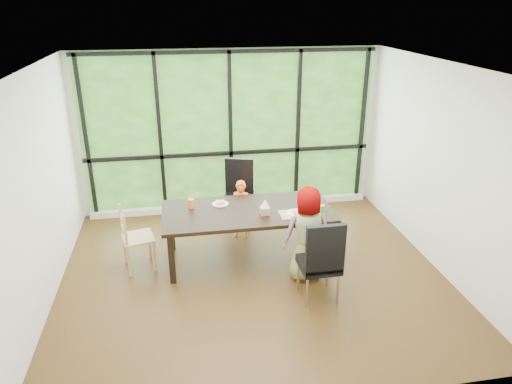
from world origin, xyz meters
TOP-DOWN VIEW (x-y plane):
  - ground at (0.00, 0.00)m, footprint 5.00×5.00m
  - back_wall at (0.00, 2.25)m, footprint 5.00×0.00m
  - foliage_backdrop at (0.00, 2.23)m, footprint 4.80×0.02m
  - window_mullions at (0.00, 2.19)m, footprint 4.80×0.06m
  - window_sill at (0.00, 2.15)m, footprint 4.80×0.12m
  - dining_table at (0.00, 0.42)m, footprint 2.36×1.20m
  - chair_window_leather at (0.01, 1.46)m, footprint 0.57×0.57m
  - chair_interior_leather at (0.70, -0.65)m, footprint 0.46×0.46m
  - chair_end_beech at (-1.48, 0.43)m, footprint 0.48×0.50m
  - child_toddler at (0.00, 1.06)m, footprint 0.40×0.34m
  - child_older at (0.68, -0.19)m, footprint 0.62×0.40m
  - placemat at (0.60, 0.17)m, footprint 0.39×0.29m
  - plate_far at (-0.35, 0.67)m, footprint 0.22×0.22m
  - plate_near at (0.62, 0.19)m, footprint 0.26×0.26m
  - orange_cup at (-0.75, 0.63)m, footprint 0.08×0.08m
  - green_cup at (0.96, 0.14)m, footprint 0.08×0.08m
  - tissue_box at (0.21, 0.25)m, footprint 0.12×0.12m
  - crepe_rolls_far at (-0.35, 0.67)m, footprint 0.15×0.12m
  - crepe_rolls_near at (0.62, 0.19)m, footprint 0.10×0.12m
  - straw_white at (-0.75, 0.63)m, footprint 0.01×0.04m
  - straw_pink at (0.96, 0.14)m, footprint 0.01×0.04m
  - tissue at (0.21, 0.25)m, footprint 0.12×0.12m

SIDE VIEW (x-z plane):
  - ground at x=0.00m, z-range 0.00..0.00m
  - window_sill at x=0.00m, z-range 0.00..0.10m
  - dining_table at x=0.00m, z-range 0.00..0.75m
  - chair_end_beech at x=-1.48m, z-range 0.00..0.90m
  - child_toddler at x=0.00m, z-range 0.00..0.92m
  - chair_window_leather at x=0.01m, z-range 0.00..1.08m
  - chair_interior_leather at x=0.70m, z-range 0.00..1.08m
  - child_older at x=0.68m, z-range 0.00..1.27m
  - placemat at x=0.60m, z-range 0.75..0.76m
  - plate_far at x=-0.35m, z-range 0.75..0.76m
  - plate_near at x=0.62m, z-range 0.75..0.77m
  - crepe_rolls_far at x=-0.35m, z-range 0.76..0.80m
  - crepe_rolls_near at x=0.62m, z-range 0.77..0.80m
  - tissue_box at x=0.21m, z-range 0.75..0.85m
  - green_cup at x=0.96m, z-range 0.75..0.87m
  - orange_cup at x=-0.75m, z-range 0.75..0.88m
  - tissue at x=0.21m, z-range 0.85..0.96m
  - straw_pink at x=0.96m, z-range 0.81..1.01m
  - straw_white at x=-0.75m, z-range 0.82..1.01m
  - back_wall at x=0.00m, z-range -1.15..3.85m
  - foliage_backdrop at x=0.00m, z-range 0.03..2.67m
  - window_mullions at x=0.00m, z-range 0.03..2.67m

